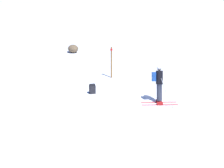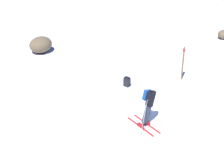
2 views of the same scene
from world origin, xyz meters
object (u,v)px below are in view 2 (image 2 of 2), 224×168
skier (149,103)px  exposed_boulder_0 (224,34)px  spare_backpack (127,82)px  trail_marker (183,62)px  exposed_boulder_1 (41,45)px

skier → exposed_boulder_0: bearing=24.7°
spare_backpack → exposed_boulder_0: exposed_boulder_0 is taller
spare_backpack → trail_marker: size_ratio=0.27×
skier → trail_marker: same height
exposed_boulder_0 → spare_backpack: bearing=169.4°
spare_backpack → trail_marker: trail_marker is taller
exposed_boulder_1 → spare_backpack: bearing=-97.3°
exposed_boulder_1 → trail_marker: size_ratio=0.80×
exposed_boulder_1 → exposed_boulder_0: bearing=-44.9°
skier → trail_marker: (4.60, 0.56, -0.00)m
exposed_boulder_1 → trail_marker: 8.81m
skier → exposed_boulder_0: 11.75m
spare_backpack → exposed_boulder_1: size_ratio=0.34×
spare_backpack → exposed_boulder_0: bearing=83.1°
exposed_boulder_0 → trail_marker: trail_marker is taller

